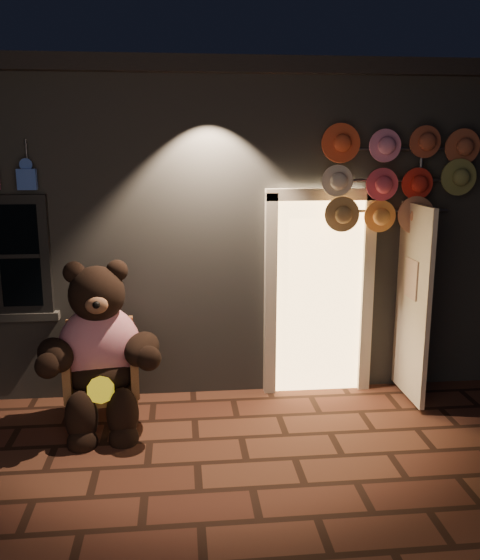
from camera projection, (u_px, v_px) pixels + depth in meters
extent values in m
plane|color=brown|center=(197.00, 463.00, 4.98)|extent=(60.00, 60.00, 0.00)
cube|color=slate|center=(187.00, 215.00, 8.51)|extent=(7.00, 5.00, 3.30)
cube|color=black|center=(184.00, 89.00, 8.13)|extent=(7.30, 5.30, 0.16)
cube|color=slate|center=(4.00, 317.00, 6.01)|extent=(1.10, 0.14, 0.08)
cube|color=#E6B167|center=(318.00, 296.00, 6.32)|extent=(0.92, 0.10, 2.10)
cube|color=beige|center=(270.00, 298.00, 6.23)|extent=(0.12, 0.12, 2.20)
cube|color=beige|center=(366.00, 295.00, 6.34)|extent=(0.12, 0.12, 2.20)
cube|color=beige|center=(322.00, 194.00, 6.05)|extent=(1.16, 0.12, 0.12)
cube|color=beige|center=(413.00, 303.00, 6.04)|extent=(0.05, 0.80, 2.00)
cube|color=blue|center=(27.00, 179.00, 5.67)|extent=(0.18, 0.07, 0.20)
cylinder|color=#59595E|center=(26.00, 153.00, 5.67)|extent=(0.02, 0.02, 0.25)
cube|color=#A3743F|center=(103.00, 391.00, 5.64)|extent=(0.70, 0.66, 0.09)
cube|color=#A3743F|center=(101.00, 350.00, 5.83)|extent=(0.64, 0.14, 0.64)
cube|color=#A3743F|center=(69.00, 376.00, 5.52)|extent=(0.13, 0.55, 0.36)
cube|color=#A3743F|center=(134.00, 371.00, 5.64)|extent=(0.13, 0.55, 0.36)
cylinder|color=#A3743F|center=(73.00, 424.00, 5.38)|extent=(0.05, 0.05, 0.29)
cylinder|color=#A3743F|center=(133.00, 418.00, 5.49)|extent=(0.05, 0.05, 0.29)
cylinder|color=#A3743F|center=(76.00, 401.00, 5.86)|extent=(0.05, 0.05, 0.29)
cylinder|color=#A3743F|center=(131.00, 396.00, 5.98)|extent=(0.05, 0.05, 0.29)
ellipsoid|color=red|center=(100.00, 347.00, 5.61)|extent=(0.83, 0.70, 0.81)
ellipsoid|color=black|center=(101.00, 374.00, 5.57)|extent=(0.69, 0.60, 0.38)
sphere|color=black|center=(97.00, 294.00, 5.44)|extent=(0.57, 0.57, 0.52)
sphere|color=black|center=(74.00, 272.00, 5.39)|extent=(0.20, 0.20, 0.20)
sphere|color=black|center=(117.00, 271.00, 5.47)|extent=(0.20, 0.20, 0.20)
ellipsoid|color=brown|center=(97.00, 305.00, 5.22)|extent=(0.22, 0.16, 0.16)
ellipsoid|color=black|center=(55.00, 355.00, 5.28)|extent=(0.50, 0.60, 0.29)
ellipsoid|color=black|center=(142.00, 349.00, 5.44)|extent=(0.41, 0.58, 0.29)
ellipsoid|color=black|center=(81.00, 418.00, 5.27)|extent=(0.29, 0.29, 0.50)
ellipsoid|color=black|center=(123.00, 414.00, 5.35)|extent=(0.29, 0.29, 0.50)
sphere|color=black|center=(82.00, 442.00, 5.25)|extent=(0.27, 0.27, 0.27)
sphere|color=black|center=(124.00, 438.00, 5.33)|extent=(0.27, 0.27, 0.27)
cylinder|color=yellow|center=(101.00, 390.00, 5.26)|extent=(0.26, 0.13, 0.24)
cylinder|color=#59595E|center=(414.00, 264.00, 6.25)|extent=(0.04, 0.04, 2.79)
cylinder|color=#59595E|center=(393.00, 149.00, 5.94)|extent=(1.24, 0.03, 0.03)
cylinder|color=#59595E|center=(391.00, 180.00, 6.01)|extent=(1.24, 0.03, 0.03)
cylinder|color=#59595E|center=(390.00, 211.00, 6.08)|extent=(1.24, 0.03, 0.03)
cylinder|color=#F6562C|center=(342.00, 144.00, 5.82)|extent=(0.35, 0.11, 0.35)
cylinder|color=pink|center=(383.00, 144.00, 5.83)|extent=(0.35, 0.11, 0.35)
cylinder|color=#9E4932|center=(425.00, 144.00, 5.84)|extent=(0.35, 0.11, 0.35)
cylinder|color=#A9563A|center=(462.00, 144.00, 5.94)|extent=(0.35, 0.11, 0.35)
cylinder|color=beige|center=(341.00, 181.00, 5.87)|extent=(0.35, 0.11, 0.35)
cylinder|color=#F44F66|center=(383.00, 181.00, 5.88)|extent=(0.35, 0.11, 0.35)
cylinder|color=red|center=(420.00, 180.00, 5.98)|extent=(0.35, 0.11, 0.35)
cylinder|color=olive|center=(461.00, 180.00, 5.99)|extent=(0.35, 0.11, 0.35)
cylinder|color=tan|center=(341.00, 218.00, 5.92)|extent=(0.35, 0.11, 0.35)
cylinder|color=#FFA64B|center=(379.00, 217.00, 6.02)|extent=(0.35, 0.11, 0.35)
cylinder|color=tan|center=(419.00, 216.00, 6.03)|extent=(0.35, 0.11, 0.35)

